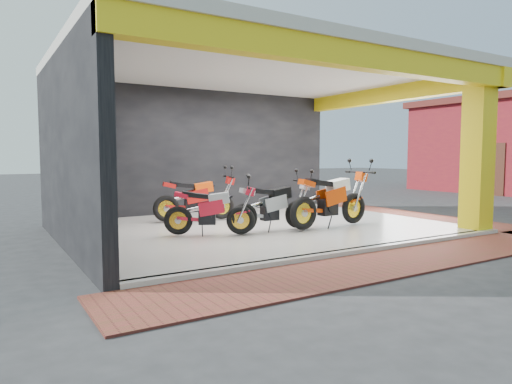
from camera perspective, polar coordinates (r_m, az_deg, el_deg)
ground at (r=8.75m, az=7.74°, el=-6.50°), size 80.00×80.00×0.00m
showroom_floor at (r=10.35m, az=0.74°, el=-4.46°), size 8.00×6.00×0.10m
showroom_ceiling at (r=10.40m, az=0.76°, el=15.24°), size 8.40×6.40×0.20m
back_wall at (r=12.95m, az=-6.57°, el=4.88°), size 8.20×0.20×3.50m
left_wall at (r=8.77m, az=-22.70°, el=4.71°), size 0.20×6.20×3.50m
corner_column at (r=10.91m, az=25.98°, el=4.51°), size 0.50×0.50×3.50m
header_beam_front at (r=8.01m, az=12.69°, el=16.17°), size 8.40×0.30×0.40m
header_beam_right at (r=12.90m, az=16.32°, el=11.63°), size 0.30×6.40×0.40m
floor_kerb at (r=7.99m, az=12.38°, el=-7.27°), size 8.00×0.20×0.10m
paver_front at (r=7.47m, az=16.55°, el=-8.46°), size 9.00×1.40×0.03m
paver_right at (r=13.50m, az=18.31°, el=-2.72°), size 1.40×7.00×0.03m
moto_hero at (r=10.62m, az=12.13°, el=-0.14°), size 2.42×1.06×1.44m
moto_row_a at (r=8.99m, az=-1.94°, el=-1.80°), size 2.00×1.53×1.16m
moto_row_b at (r=9.83m, az=5.19°, el=-1.05°), size 2.03×0.79×1.23m
moto_row_c at (r=11.16m, az=-4.29°, el=-0.26°), size 2.20×1.17×1.28m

